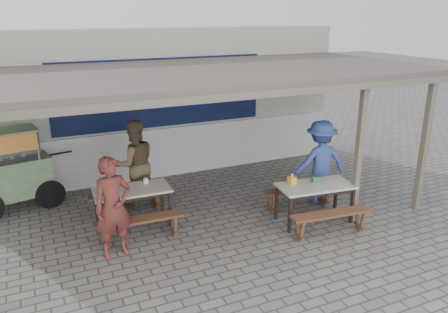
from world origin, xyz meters
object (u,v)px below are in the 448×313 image
table_left (132,193)px  vendor_cart (10,167)px  tissue_box (292,180)px  bench_right_wall (299,193)px  condiment_jar (146,181)px  donation_box (317,179)px  condiment_bowl (116,190)px  bench_right_street (331,218)px  patron_wall_side (135,164)px  patron_street_side (113,208)px  bench_left_street (141,224)px  bench_left_wall (127,197)px  patron_right_table (320,162)px  table_right (315,189)px

table_left → vendor_cart: (-2.01, 1.76, 0.23)m
tissue_box → vendor_cart: bearing=150.4°
bench_right_wall → condiment_jar: (-2.95, 0.80, 0.46)m
donation_box → table_left: bearing=161.5°
tissue_box → condiment_bowl: size_ratio=0.74×
bench_right_street → patron_wall_side: (-2.84, 2.72, 0.57)m
donation_box → condiment_bowl: bearing=162.2°
patron_street_side → condiment_bowl: patron_street_side is taller
bench_left_street → patron_wall_side: (0.31, 1.54, 0.58)m
bench_left_wall → patron_right_table: size_ratio=0.85×
condiment_bowl → donation_box: bearing=-17.8°
bench_left_wall → tissue_box: 3.27m
condiment_jar → bench_right_wall: bearing=-15.2°
table_left → condiment_jar: condiment_jar is taller
bench_left_street → vendor_cart: size_ratio=0.76×
table_right → donation_box: 0.21m
bench_left_street → patron_right_table: patron_right_table is taller
table_right → condiment_bowl: (-3.48, 1.27, 0.10)m
bench_right_wall → donation_box: donation_box is taller
bench_left_street → bench_right_wall: same height
bench_right_street → patron_street_side: 3.78m
donation_box → patron_right_table: bearing=49.7°
bench_right_street → donation_box: size_ratio=9.43×
patron_right_table → condiment_jar: 3.60m
condiment_jar → tissue_box: bearing=-24.9°
bench_right_wall → tissue_box: bearing=-134.0°
bench_right_street → condiment_bowl: condiment_bowl is taller
table_right → condiment_bowl: bearing=166.5°
patron_wall_side → condiment_jar: bearing=90.8°
patron_right_table → tissue_box: (-1.04, -0.53, -0.06)m
table_right → condiment_jar: 3.21m
patron_wall_side → donation_box: 3.62m
bench_left_wall → condiment_jar: condiment_jar is taller
bench_left_wall → patron_right_table: (3.83, -1.10, 0.54)m
patron_wall_side → tissue_box: (2.54, -1.87, -0.10)m
patron_street_side → bench_left_wall: bearing=60.9°
bench_left_street → patron_street_side: patron_street_side is taller
table_right → patron_street_side: (-3.70, 0.33, 0.18)m
bench_left_street → tissue_box: (2.84, -0.34, 0.48)m
patron_wall_side → patron_right_table: bearing=157.9°
bench_left_wall → tissue_box: (2.80, -1.63, 0.48)m
bench_left_street → patron_street_side: 0.75m
patron_street_side → bench_right_wall: bearing=-6.1°
bench_left_street → patron_right_table: size_ratio=0.85×
table_left → table_right: size_ratio=0.94×
bench_right_street → vendor_cart: vendor_cart is taller
table_left → vendor_cart: size_ratio=0.71×
bench_left_wall → donation_box: (3.28, -1.75, 0.47)m
tissue_box → condiment_jar: tissue_box is taller
donation_box → vendor_cart: bearing=151.7°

